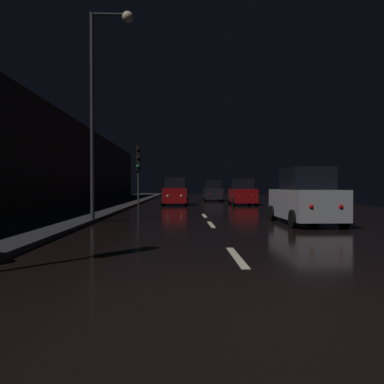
# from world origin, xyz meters

# --- Properties ---
(ground) EXTENTS (25.84, 84.00, 0.02)m
(ground) POSITION_xyz_m (0.00, 24.50, -0.01)
(ground) COLOR black
(sidewalk_left) EXTENTS (4.40, 84.00, 0.15)m
(sidewalk_left) POSITION_xyz_m (-6.72, 24.50, 0.07)
(sidewalk_left) COLOR #28282B
(sidewalk_left) RESTS_ON ground
(building_facade_left) EXTENTS (0.80, 63.00, 6.40)m
(building_facade_left) POSITION_xyz_m (-9.32, 21.00, 3.20)
(building_facade_left) COLOR #2D2B28
(building_facade_left) RESTS_ON ground
(lane_centerline) EXTENTS (0.16, 12.76, 0.01)m
(lane_centerline) POSITION_xyz_m (0.00, 8.64, 0.01)
(lane_centerline) COLOR beige
(lane_centerline) RESTS_ON ground
(traffic_light_far_left) EXTENTS (0.32, 0.46, 4.56)m
(traffic_light_far_left) POSITION_xyz_m (-4.42, 23.77, 3.28)
(traffic_light_far_left) COLOR #38383A
(traffic_light_far_left) RESTS_ON ground
(streetlamp_overhead) EXTENTS (1.70, 0.44, 8.30)m
(streetlamp_overhead) POSITION_xyz_m (-4.20, 10.17, 5.39)
(streetlamp_overhead) COLOR #2D2D30
(streetlamp_overhead) RESTS_ON ground
(car_approaching_headlights) EXTENTS (1.95, 4.22, 2.13)m
(car_approaching_headlights) POSITION_xyz_m (-1.62, 24.03, 0.97)
(car_approaching_headlights) COLOR maroon
(car_approaching_headlights) RESTS_ON ground
(car_parked_right_far) EXTENTS (1.87, 4.04, 2.03)m
(car_parked_right_far) POSITION_xyz_m (3.62, 23.98, 0.93)
(car_parked_right_far) COLOR maroon
(car_parked_right_far) RESTS_ON ground
(car_distant_taillights) EXTENTS (1.86, 4.03, 2.03)m
(car_distant_taillights) POSITION_xyz_m (2.00, 31.92, 0.93)
(car_distant_taillights) COLOR black
(car_distant_taillights) RESTS_ON ground
(car_parked_right_near) EXTENTS (1.97, 4.26, 2.14)m
(car_parked_right_near) POSITION_xyz_m (3.62, 9.53, 0.98)
(car_parked_right_near) COLOR #A5A8AD
(car_parked_right_near) RESTS_ON ground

